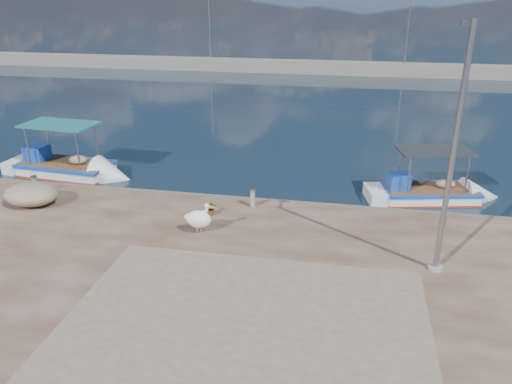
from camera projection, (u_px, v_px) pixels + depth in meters
The scene contains 11 objects.
ground at pixel (232, 278), 15.17m from camera, with size 1400.00×1400.00×0.00m, color #162635.
quay_patch at pixel (243, 330), 12.08m from camera, with size 9.00×7.00×0.01m, color gray.
breakwater at pixel (323, 67), 51.27m from camera, with size 120.00×2.20×7.50m.
boat_left at pixel (65, 170), 23.53m from camera, with size 6.12×2.45×2.87m.
boat_right at pixel (427, 195), 20.73m from camera, with size 5.52×2.81×2.54m.
pelican at pixel (199, 219), 16.67m from camera, with size 1.15×0.57×1.12m.
lamp_post at pixel (452, 163), 13.47m from camera, with size 0.44×0.96×7.00m.
bollard_near at pixel (253, 197), 18.73m from camera, with size 0.24×0.24×0.73m.
bollard_far at pixel (35, 184), 19.94m from camera, with size 0.25×0.25×0.75m.
potted_plant at pixel (211, 208), 18.10m from camera, with size 0.49×0.43×0.55m, color #33722D.
net_pile_b at pixel (31, 194), 18.95m from camera, with size 2.06×1.60×0.80m, color tan.
Camera 1 is at (3.20, -12.67, 8.18)m, focal length 35.00 mm.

